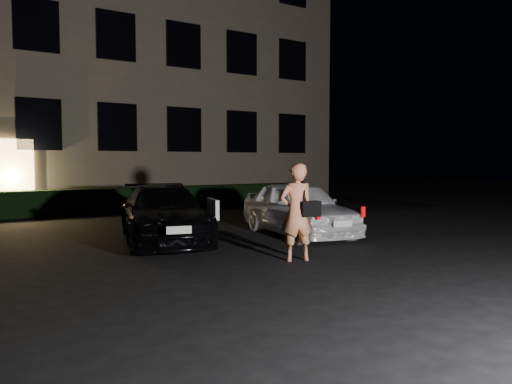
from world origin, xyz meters
TOP-DOWN VIEW (x-y plane):
  - ground at (0.00, 0.00)m, footprint 80.00×80.00m
  - building at (-0.00, 14.99)m, footprint 20.00×8.11m
  - hedge at (0.00, 10.50)m, footprint 15.00×0.70m
  - sedan at (-1.28, 3.68)m, footprint 2.85×4.63m
  - hatch at (1.77, 2.74)m, footprint 2.14×4.06m
  - man at (-0.14, 0.31)m, footprint 0.74×0.57m

SIDE VIEW (x-z plane):
  - ground at x=0.00m, z-range 0.00..0.00m
  - hedge at x=0.00m, z-range 0.00..0.85m
  - sedan at x=-1.28m, z-range 0.00..1.25m
  - hatch at x=1.77m, z-range 0.00..1.32m
  - man at x=-0.14m, z-range 0.00..1.76m
  - building at x=0.00m, z-range 0.00..12.00m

